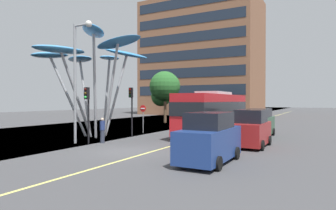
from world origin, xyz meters
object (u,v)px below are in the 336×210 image
Objects in this scene: traffic_light_kerb_near at (87,103)px; no_entry_sign at (143,114)px; pedestrian at (102,130)px; car_parked_mid at (251,129)px; car_parked_far at (259,123)px; traffic_light_kerb_far at (131,101)px; red_bus at (214,111)px; street_lamp at (78,67)px; car_parked_near at (209,139)px; leaf_sculpture at (91,55)px.

no_entry_sign is (-0.30, 7.13, -1.06)m from traffic_light_kerb_near.
traffic_light_kerb_near is at bearing -131.21° from pedestrian.
no_entry_sign reaches higher than car_parked_mid.
car_parked_mid reaches higher than car_parked_far.
traffic_light_kerb_far is 1.58× the size of no_entry_sign.
traffic_light_kerb_far is at bearing -142.54° from red_bus.
car_parked_mid is (4.18, -5.00, -0.90)m from red_bus.
traffic_light_kerb_far is at bearing 88.04° from traffic_light_kerb_near.
red_bus is 11.49m from street_lamp.
car_parked_mid is 0.92× the size of car_parked_far.
no_entry_sign is (-9.51, 8.88, 0.56)m from car_parked_near.
leaf_sculpture reaches higher than car_parked_far.
car_parked_far is at bearing 89.93° from car_parked_near.
traffic_light_kerb_near is at bearing -158.19° from car_parked_mid.
car_parked_far is (0.01, 11.22, -0.04)m from car_parked_near.
car_parked_near is at bearing -96.10° from car_parked_mid.
red_bus is 6.70× the size of pedestrian.
leaf_sculpture is (-8.16, -5.91, 4.48)m from red_bus.
street_lamp reaches higher than car_parked_far.
traffic_light_kerb_far is at bearing 81.85° from street_lamp.
leaf_sculpture is 14.45m from car_parked_far.
no_entry_sign is (0.25, 7.37, -3.43)m from street_lamp.
traffic_light_kerb_near is at bearing 23.30° from street_lamp.
pedestrian is at bearing 48.79° from traffic_light_kerb_near.
no_entry_sign is (2.22, 4.12, -4.80)m from leaf_sculpture.
traffic_light_kerb_near reaches higher than no_entry_sign.
car_parked_near is at bearing -16.18° from pedestrian.
red_bus is 2.75× the size of car_parked_far.
pedestrian is at bearing -160.81° from car_parked_mid.
car_parked_near is 0.54× the size of street_lamp.
car_parked_far is (-0.59, 5.54, -0.02)m from car_parked_mid.
traffic_light_kerb_near is at bearing -134.25° from car_parked_far.
car_parked_near is at bearing -35.60° from traffic_light_kerb_far.
traffic_light_kerb_far is (-5.48, -4.20, 0.85)m from red_bus.
traffic_light_kerb_far is at bearing -152.38° from car_parked_far.
pedestrian is 6.52m from no_entry_sign.
traffic_light_kerb_near is 2.19× the size of pedestrian.
car_parked_mid is (0.61, 5.68, -0.02)m from car_parked_near.
car_parked_near reaches higher than pedestrian.
car_parked_far is (3.59, 0.55, -0.92)m from red_bus.
no_entry_sign is at bearing -163.21° from red_bus.
leaf_sculpture reaches higher than traffic_light_kerb_far.
street_lamp is at bearing -124.04° from red_bus.
traffic_light_kerb_far is at bearing 144.40° from car_parked_near.
traffic_light_kerb_far reaches higher than car_parked_far.
car_parked_far is at bearing 45.75° from traffic_light_kerb_near.
red_bus is 2.93× the size of traffic_light_kerb_far.
traffic_light_kerb_far is 11.27m from car_parked_near.
street_lamp reaches higher than traffic_light_kerb_far.
red_bus reaches higher than car_parked_mid.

